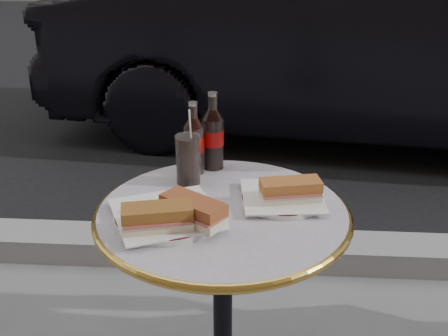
# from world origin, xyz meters

# --- Properties ---
(asphalt_road) EXTENTS (40.00, 8.00, 0.00)m
(asphalt_road) POSITION_xyz_m (0.00, 5.00, 0.00)
(asphalt_road) COLOR black
(asphalt_road) RESTS_ON ground
(curb) EXTENTS (40.00, 0.20, 0.12)m
(curb) POSITION_xyz_m (0.00, 0.90, 0.05)
(curb) COLOR gray
(curb) RESTS_ON ground
(bistro_table) EXTENTS (0.62, 0.62, 0.73)m
(bistro_table) POSITION_xyz_m (0.00, 0.00, 0.37)
(bistro_table) COLOR #BAB2C4
(bistro_table) RESTS_ON ground
(plate_left) EXTENTS (0.30, 0.30, 0.01)m
(plate_left) POSITION_xyz_m (-0.13, -0.06, 0.74)
(plate_left) COLOR silver
(plate_left) RESTS_ON bistro_table
(plate_right) EXTENTS (0.22, 0.22, 0.01)m
(plate_right) POSITION_xyz_m (0.14, 0.06, 0.74)
(plate_right) COLOR white
(plate_right) RESTS_ON bistro_table
(sandwich_left_a) EXTENTS (0.17, 0.11, 0.05)m
(sandwich_left_a) POSITION_xyz_m (-0.13, -0.13, 0.77)
(sandwich_left_a) COLOR brown
(sandwich_left_a) RESTS_ON plate_left
(sandwich_left_b) EXTENTS (0.17, 0.15, 0.05)m
(sandwich_left_b) POSITION_xyz_m (-0.06, -0.09, 0.77)
(sandwich_left_b) COLOR brown
(sandwich_left_b) RESTS_ON plate_left
(sandwich_right) EXTENTS (0.16, 0.10, 0.05)m
(sandwich_right) POSITION_xyz_m (0.16, 0.04, 0.77)
(sandwich_right) COLOR #A35E29
(sandwich_right) RESTS_ON plate_right
(cola_bottle_left) EXTENTS (0.07, 0.07, 0.20)m
(cola_bottle_left) POSITION_xyz_m (-0.09, 0.21, 0.83)
(cola_bottle_left) COLOR black
(cola_bottle_left) RESTS_ON bistro_table
(cola_bottle_right) EXTENTS (0.07, 0.07, 0.22)m
(cola_bottle_right) POSITION_xyz_m (-0.04, 0.25, 0.84)
(cola_bottle_right) COLOR black
(cola_bottle_right) RESTS_ON bistro_table
(cola_glass) EXTENTS (0.08, 0.08, 0.13)m
(cola_glass) POSITION_xyz_m (-0.10, 0.14, 0.80)
(cola_glass) COLOR black
(cola_glass) RESTS_ON bistro_table
(parked_car) EXTENTS (1.81, 4.00, 1.27)m
(parked_car) POSITION_xyz_m (0.63, 2.54, 0.63)
(parked_car) COLOR black
(parked_car) RESTS_ON ground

